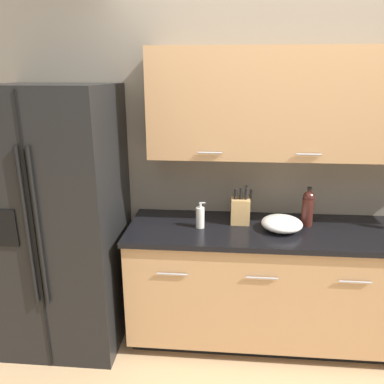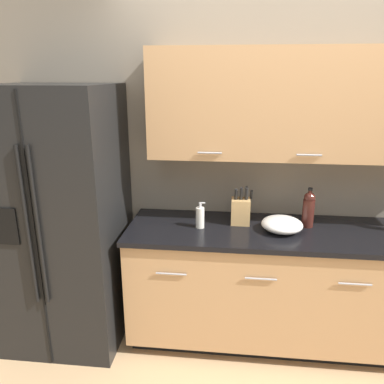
% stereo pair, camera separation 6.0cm
% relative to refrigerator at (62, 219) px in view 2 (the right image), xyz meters
% --- Properties ---
extents(wall_back, '(10.00, 0.39, 2.60)m').
position_rel_refrigerator_xyz_m(wall_back, '(1.61, 0.36, 0.49)').
color(wall_back, gray).
rests_on(wall_back, ground_plane).
extents(counter_unit, '(2.41, 0.64, 0.90)m').
position_rel_refrigerator_xyz_m(counter_unit, '(1.69, 0.07, -0.48)').
color(counter_unit, black).
rests_on(counter_unit, ground_plane).
extents(refrigerator, '(0.82, 0.78, 1.86)m').
position_rel_refrigerator_xyz_m(refrigerator, '(0.00, 0.00, 0.00)').
color(refrigerator, black).
rests_on(refrigerator, ground_plane).
extents(knife_block, '(0.15, 0.12, 0.28)m').
position_rel_refrigerator_xyz_m(knife_block, '(1.27, 0.14, 0.07)').
color(knife_block, tan).
rests_on(knife_block, counter_unit).
extents(wine_bottle, '(0.08, 0.08, 0.28)m').
position_rel_refrigerator_xyz_m(wine_bottle, '(1.73, 0.14, 0.10)').
color(wine_bottle, '#3D1914').
rests_on(wine_bottle, counter_unit).
extents(soap_dispenser, '(0.07, 0.06, 0.19)m').
position_rel_refrigerator_xyz_m(soap_dispenser, '(0.99, 0.04, 0.04)').
color(soap_dispenser, silver).
rests_on(soap_dispenser, counter_unit).
extents(mixing_bowl, '(0.28, 0.28, 0.10)m').
position_rel_refrigerator_xyz_m(mixing_bowl, '(1.55, 0.04, 0.01)').
color(mixing_bowl, white).
rests_on(mixing_bowl, counter_unit).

